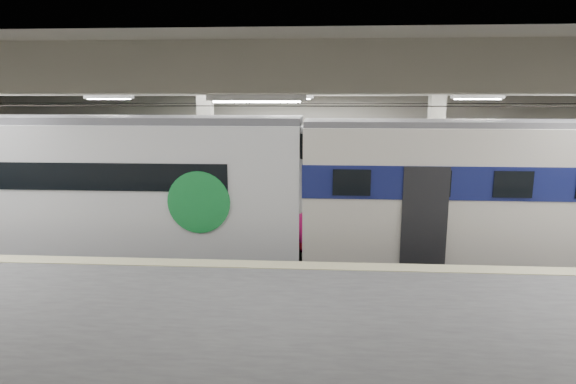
{
  "coord_description": "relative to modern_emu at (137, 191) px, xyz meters",
  "views": [
    {
      "loc": [
        1.02,
        -13.88,
        4.97
      ],
      "look_at": [
        0.05,
        1.0,
        2.0
      ],
      "focal_mm": 30.0,
      "sensor_mm": 36.0,
      "label": 1
    }
  ],
  "objects": [
    {
      "name": "station_hall",
      "position": [
        4.46,
        -1.74,
        1.08
      ],
      "size": [
        36.0,
        24.0,
        5.75
      ],
      "color": "black",
      "rests_on": "ground"
    },
    {
      "name": "modern_emu",
      "position": [
        0.0,
        0.0,
        0.0
      ],
      "size": [
        13.61,
        2.81,
        4.4
      ],
      "color": "silver",
      "rests_on": "ground"
    },
    {
      "name": "far_train",
      "position": [
        -3.54,
        5.5,
        -0.01
      ],
      "size": [
        12.93,
        2.75,
        4.16
      ],
      "rotation": [
        0.0,
        0.0,
        0.01
      ],
      "color": "silver",
      "rests_on": "ground"
    },
    {
      "name": "older_rer",
      "position": [
        11.44,
        0.0,
        0.1
      ],
      "size": [
        13.01,
        2.87,
        4.31
      ],
      "color": "beige",
      "rests_on": "ground"
    }
  ]
}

